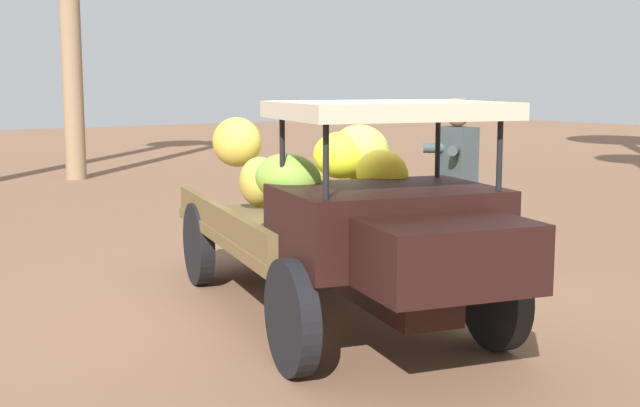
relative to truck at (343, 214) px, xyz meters
name	(u,v)px	position (x,y,z in m)	size (l,w,h in m)	color
ground_plane	(339,313)	(-0.28, 0.17, -0.92)	(60.00, 60.00, 0.00)	brown
truck	(343,214)	(0.00, 0.00, 0.00)	(4.66, 2.63, 1.84)	black
farmer	(456,175)	(-0.80, 2.05, 0.11)	(0.53, 0.47, 1.81)	#49606B
wooden_crate	(294,238)	(-2.35, 1.08, -0.68)	(0.58, 0.40, 0.49)	olive
loose_banana_bunch	(477,247)	(-0.97, 2.57, -0.73)	(0.54, 0.35, 0.38)	#BDD148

